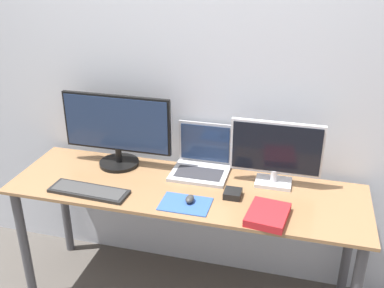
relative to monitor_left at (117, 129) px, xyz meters
The scene contains 10 objects.
wall_back 0.56m from the monitor_left, 22.34° to the left, with size 7.00×0.05×2.50m.
desk 0.58m from the monitor_left, 20.28° to the right, with size 1.87×0.56×0.74m.
monitor_left is the anchor object (origin of this frame).
monitor_right 0.89m from the monitor_left, ahead, with size 0.48×0.13×0.35m.
laptop 0.51m from the monitor_left, ahead, with size 0.31×0.26×0.26m.
keyboard 0.40m from the monitor_left, 94.30° to the right, with size 0.42×0.15×0.02m.
mousepad 0.62m from the monitor_left, 33.14° to the right, with size 0.25×0.17×0.00m.
mouse 0.62m from the monitor_left, 30.59° to the right, with size 0.04×0.07×0.03m.
book 0.97m from the monitor_left, 20.54° to the right, with size 0.21×0.24×0.04m.
power_brick 0.75m from the monitor_left, 14.92° to the right, with size 0.09×0.09×0.03m.
Camera 1 is at (0.56, -1.69, 1.93)m, focal length 42.00 mm.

